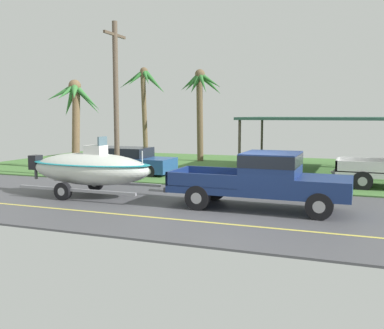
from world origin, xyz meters
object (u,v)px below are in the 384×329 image
(parked_sedan_near, at_px, (127,161))
(utility_pole, at_px, (116,99))
(palm_tree_mid, at_px, (200,93))
(palm_tree_far_left, at_px, (146,90))
(boat_on_trailer, at_px, (90,168))
(palm_tree_near_left, at_px, (75,105))
(carport_awning, at_px, (318,119))
(pickup_truck_towing, at_px, (270,178))

(parked_sedan_near, distance_m, utility_pole, 3.73)
(palm_tree_mid, height_order, palm_tree_far_left, palm_tree_far_left)
(boat_on_trailer, bearing_deg, palm_tree_near_left, 128.87)
(boat_on_trailer, height_order, parked_sedan_near, boat_on_trailer)
(carport_awning, bearing_deg, palm_tree_mid, 161.98)
(palm_tree_near_left, xyz_separation_m, utility_pole, (4.02, -2.48, 0.18))
(carport_awning, height_order, palm_tree_far_left, palm_tree_far_left)
(boat_on_trailer, xyz_separation_m, palm_tree_near_left, (-5.16, 6.40, 2.55))
(parked_sedan_near, relative_size, palm_tree_near_left, 0.97)
(palm_tree_far_left, bearing_deg, pickup_truck_towing, -49.57)
(pickup_truck_towing, distance_m, utility_pole, 9.24)
(utility_pole, bearing_deg, palm_tree_mid, 84.60)
(parked_sedan_near, distance_m, palm_tree_near_left, 4.52)
(palm_tree_near_left, xyz_separation_m, palm_tree_mid, (4.87, 6.57, 0.83))
(parked_sedan_near, relative_size, utility_pole, 0.66)
(utility_pole, bearing_deg, palm_tree_far_left, 108.15)
(carport_awning, relative_size, palm_tree_near_left, 1.55)
(pickup_truck_towing, bearing_deg, boat_on_trailer, -180.00)
(carport_awning, bearing_deg, utility_pole, -141.98)
(boat_on_trailer, distance_m, palm_tree_near_left, 8.60)
(pickup_truck_towing, height_order, palm_tree_near_left, palm_tree_near_left)
(parked_sedan_near, distance_m, palm_tree_mid, 8.13)
(palm_tree_near_left, distance_m, palm_tree_far_left, 6.44)
(carport_awning, xyz_separation_m, palm_tree_near_left, (-12.44, -4.11, 0.79))
(parked_sedan_near, distance_m, palm_tree_far_left, 8.15)
(palm_tree_near_left, bearing_deg, parked_sedan_near, -8.20)
(boat_on_trailer, xyz_separation_m, palm_tree_mid, (-0.28, 12.97, 3.37))
(parked_sedan_near, height_order, palm_tree_far_left, palm_tree_far_left)
(parked_sedan_near, bearing_deg, palm_tree_near_left, 171.80)
(palm_tree_far_left, height_order, utility_pole, utility_pole)
(palm_tree_near_left, distance_m, utility_pole, 4.72)
(pickup_truck_towing, height_order, utility_pole, utility_pole)
(pickup_truck_towing, xyz_separation_m, boat_on_trailer, (-6.77, -0.00, 0.01))
(carport_awning, xyz_separation_m, palm_tree_far_left, (-11.29, 2.13, 1.88))
(carport_awning, height_order, palm_tree_near_left, palm_tree_near_left)
(pickup_truck_towing, height_order, boat_on_trailer, boat_on_trailer)
(palm_tree_far_left, bearing_deg, palm_tree_near_left, -100.50)
(palm_tree_far_left, bearing_deg, carport_awning, -10.70)
(carport_awning, relative_size, palm_tree_mid, 1.29)
(pickup_truck_towing, height_order, carport_awning, carport_awning)
(boat_on_trailer, relative_size, palm_tree_far_left, 0.98)
(palm_tree_far_left, bearing_deg, boat_on_trailer, -72.44)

